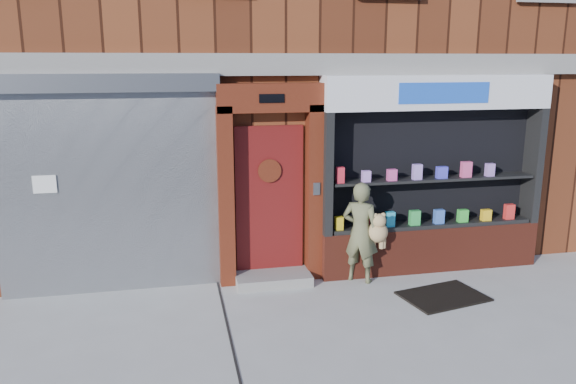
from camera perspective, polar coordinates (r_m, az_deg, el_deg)
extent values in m
plane|color=#9E9E99|center=(7.06, 7.24, -13.90)|extent=(80.00, 80.00, 0.00)
cube|color=#4C2111|center=(12.13, -1.84, 16.99)|extent=(12.00, 8.00, 8.00)
cube|color=gray|center=(8.12, 3.39, 12.81)|extent=(12.00, 0.16, 0.30)
cube|color=gray|center=(8.11, -17.75, -0.28)|extent=(3.00, 0.10, 2.80)
cube|color=slate|center=(7.85, -18.58, 10.47)|extent=(3.10, 0.30, 0.24)
cube|color=white|center=(8.13, -23.50, 0.72)|extent=(0.30, 0.01, 0.24)
cube|color=#4E1A0D|center=(8.04, -6.35, -0.56)|extent=(0.22, 0.28, 2.60)
cube|color=#4E1A0D|center=(8.26, 2.65, -0.12)|extent=(0.22, 0.28, 2.60)
cube|color=#4E1A0D|center=(7.91, -1.86, 9.56)|extent=(1.50, 0.28, 0.40)
cube|color=black|center=(7.77, -1.66, 9.49)|extent=(0.35, 0.01, 0.12)
cube|color=#5B1110|center=(8.26, -1.92, -0.84)|extent=(1.00, 0.06, 2.20)
cylinder|color=black|center=(8.12, -1.89, 2.17)|extent=(0.28, 0.02, 0.28)
cylinder|color=#4E1A0D|center=(8.11, -1.88, 2.16)|extent=(0.34, 0.02, 0.34)
cube|color=gray|center=(8.35, -1.53, -8.79)|extent=(1.10, 0.55, 0.15)
cube|color=slate|center=(8.10, 2.93, 0.33)|extent=(0.10, 0.02, 0.18)
cube|color=maroon|center=(9.10, 14.09, -5.47)|extent=(3.50, 0.40, 0.70)
cube|color=black|center=(8.18, 3.87, 1.88)|extent=(0.12, 0.40, 1.80)
cube|color=black|center=(9.65, 23.59, 2.54)|extent=(0.12, 0.40, 1.80)
cube|color=black|center=(8.95, 14.03, 2.50)|extent=(3.30, 0.03, 1.80)
cube|color=black|center=(8.99, 14.23, -3.18)|extent=(3.20, 0.36, 0.06)
cube|color=black|center=(8.81, 14.49, 1.32)|extent=(3.20, 0.36, 0.04)
cube|color=white|center=(8.65, 14.99, 9.77)|extent=(3.50, 0.40, 0.50)
cube|color=#1847B6|center=(8.47, 15.62, 9.67)|extent=(1.40, 0.01, 0.30)
cube|color=gold|center=(8.34, 5.20, -3.18)|extent=(0.12, 0.09, 0.20)
cube|color=red|center=(8.46, 7.79, -3.05)|extent=(0.13, 0.09, 0.18)
cube|color=#29A8CE|center=(8.60, 10.31, -2.73)|extent=(0.14, 0.09, 0.23)
cube|color=green|center=(8.75, 12.74, -2.56)|extent=(0.16, 0.09, 0.23)
cube|color=blue|center=(8.92, 15.08, -2.42)|extent=(0.15, 0.09, 0.22)
cube|color=green|center=(9.11, 17.32, -2.32)|extent=(0.15, 0.09, 0.20)
cube|color=yellow|center=(9.31, 19.47, -2.22)|extent=(0.15, 0.09, 0.17)
cube|color=red|center=(9.52, 21.55, -1.86)|extent=(0.15, 0.09, 0.24)
cube|color=red|center=(8.16, 5.30, 1.73)|extent=(0.11, 0.09, 0.23)
cube|color=#C689F6|center=(8.29, 7.94, 1.60)|extent=(0.12, 0.09, 0.16)
cube|color=#E54C9E|center=(8.44, 10.50, 1.72)|extent=(0.14, 0.09, 0.17)
cube|color=#AD82EA|center=(8.59, 12.98, 2.01)|extent=(0.13, 0.09, 0.23)
cube|color=#4544E8|center=(8.77, 15.35, 1.93)|extent=(0.16, 0.09, 0.18)
cube|color=#E44C89|center=(8.95, 17.64, 2.20)|extent=(0.15, 0.09, 0.24)
cube|color=#A777D7|center=(9.16, 19.82, 2.14)|extent=(0.13, 0.09, 0.20)
imported|color=#5E603F|center=(8.30, 7.36, -4.08)|extent=(0.66, 0.62, 1.50)
sphere|color=tan|center=(8.33, 9.06, -4.04)|extent=(0.31, 0.31, 0.31)
sphere|color=tan|center=(8.23, 9.24, -2.90)|extent=(0.21, 0.21, 0.21)
sphere|color=tan|center=(8.19, 8.85, -2.37)|extent=(0.07, 0.07, 0.07)
sphere|color=tan|center=(8.23, 9.66, -2.32)|extent=(0.07, 0.07, 0.07)
cylinder|color=tan|center=(8.34, 8.36, -5.11)|extent=(0.07, 0.07, 0.19)
cylinder|color=tan|center=(8.42, 9.68, -5.00)|extent=(0.07, 0.07, 0.19)
cylinder|color=tan|center=(8.34, 8.67, -5.13)|extent=(0.07, 0.07, 0.19)
cylinder|color=tan|center=(8.38, 9.47, -5.06)|extent=(0.07, 0.07, 0.19)
cube|color=black|center=(8.21, 15.47, -10.17)|extent=(1.24, 0.98, 0.03)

